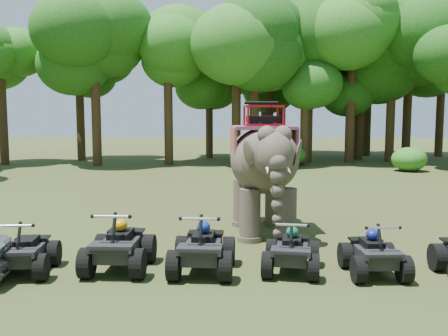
{
  "coord_description": "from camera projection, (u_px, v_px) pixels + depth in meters",
  "views": [
    {
      "loc": [
        0.51,
        -11.46,
        3.32
      ],
      "look_at": [
        0.0,
        1.2,
        1.9
      ],
      "focal_mm": 40.0,
      "sensor_mm": 36.0,
      "label": 1
    }
  ],
  "objects": [
    {
      "name": "tree_36",
      "position": [
        352.0,
        109.0,
        34.78
      ],
      "size": [
        4.95,
        4.95,
        7.08
      ],
      "primitive_type": null,
      "color": "#195114",
      "rests_on": "ground"
    },
    {
      "name": "tree_27",
      "position": [
        351.0,
        84.0,
        32.42
      ],
      "size": [
        7.21,
        7.21,
        10.29
      ],
      "primitive_type": null,
      "color": "#195114",
      "rests_on": "ground"
    },
    {
      "name": "tree_31",
      "position": [
        209.0,
        109.0,
        36.1
      ],
      "size": [
        5.03,
        5.03,
        7.18
      ],
      "primitive_type": null,
      "color": "#195114",
      "rests_on": "ground"
    },
    {
      "name": "atv_2",
      "position": [
        203.0,
        242.0,
        10.33
      ],
      "size": [
        1.32,
        1.78,
        1.3
      ],
      "primitive_type": null,
      "rotation": [
        0.0,
        0.0,
        -0.03
      ],
      "color": "black",
      "rests_on": "ground"
    },
    {
      "name": "tree_33",
      "position": [
        282.0,
        89.0,
        39.26
      ],
      "size": [
        7.21,
        7.21,
        10.3
      ],
      "primitive_type": null,
      "color": "#195114",
      "rests_on": "ground"
    },
    {
      "name": "tree_35",
      "position": [
        255.0,
        85.0,
        31.32
      ],
      "size": [
        7.08,
        7.08,
        10.12
      ],
      "primitive_type": null,
      "color": "#195114",
      "rests_on": "ground"
    },
    {
      "name": "tree_32",
      "position": [
        366.0,
        103.0,
        38.34
      ],
      "size": [
        5.67,
        5.67,
        8.09
      ],
      "primitive_type": null,
      "color": "#195114",
      "rests_on": "ground"
    },
    {
      "name": "tree_1",
      "position": [
        305.0,
        110.0,
        31.1
      ],
      "size": [
        4.85,
        4.85,
        6.94
      ],
      "primitive_type": null,
      "color": "#195114",
      "rests_on": "ground"
    },
    {
      "name": "tree_42",
      "position": [
        441.0,
        92.0,
        37.21
      ],
      "size": [
        6.71,
        6.71,
        9.58
      ],
      "primitive_type": null,
      "color": "#195114",
      "rests_on": "ground"
    },
    {
      "name": "tree_0",
      "position": [
        236.0,
        91.0,
        31.6
      ],
      "size": [
        6.56,
        6.56,
        9.38
      ],
      "primitive_type": null,
      "color": "#195114",
      "rests_on": "ground"
    },
    {
      "name": "atv_3",
      "position": [
        292.0,
        245.0,
        10.36
      ],
      "size": [
        1.33,
        1.69,
        1.15
      ],
      "primitive_type": null,
      "rotation": [
        0.0,
        0.0,
        -0.14
      ],
      "color": "black",
      "rests_on": "ground"
    },
    {
      "name": "tree_28",
      "position": [
        360.0,
        93.0,
        34.96
      ],
      "size": [
        6.55,
        6.55,
        9.35
      ],
      "primitive_type": null,
      "color": "#195114",
      "rests_on": "ground"
    },
    {
      "name": "atv_4",
      "position": [
        374.0,
        248.0,
        10.17
      ],
      "size": [
        1.22,
        1.6,
        1.14
      ],
      "primitive_type": null,
      "rotation": [
        0.0,
        0.0,
        0.07
      ],
      "color": "black",
      "rests_on": "ground"
    },
    {
      "name": "tree_34",
      "position": [
        309.0,
        84.0,
        33.09
      ],
      "size": [
        7.25,
        7.25,
        10.36
      ],
      "primitive_type": null,
      "color": "#195114",
      "rests_on": "ground"
    },
    {
      "name": "tree_25",
      "position": [
        96.0,
        93.0,
        30.75
      ],
      "size": [
        6.33,
        6.33,
        9.04
      ],
      "primitive_type": null,
      "color": "#195114",
      "rests_on": "ground"
    },
    {
      "name": "tree_40",
      "position": [
        264.0,
        105.0,
        38.73
      ],
      "size": [
        5.4,
        5.4,
        7.71
      ],
      "primitive_type": null,
      "color": "#195114",
      "rests_on": "ground"
    },
    {
      "name": "ground",
      "position": [
        222.0,
        254.0,
        11.77
      ],
      "size": [
        110.0,
        110.0,
        0.0
      ],
      "primitive_type": "plane",
      "color": "#47381E",
      "rests_on": "ground"
    },
    {
      "name": "tree_30",
      "position": [
        408.0,
        87.0,
        35.16
      ],
      "size": [
        7.09,
        7.09,
        10.13
      ],
      "primitive_type": null,
      "color": "#195114",
      "rests_on": "ground"
    },
    {
      "name": "tree_38",
      "position": [
        270.0,
        85.0,
        35.93
      ],
      "size": [
        7.4,
        7.4,
        10.57
      ],
      "primitive_type": null,
      "color": "#195114",
      "rests_on": "ground"
    },
    {
      "name": "tree_2",
      "position": [
        391.0,
        91.0,
        33.2
      ],
      "size": [
        6.62,
        6.62,
        9.46
      ],
      "primitive_type": null,
      "color": "#195114",
      "rests_on": "ground"
    },
    {
      "name": "tree_37",
      "position": [
        80.0,
        99.0,
        34.23
      ],
      "size": [
        5.96,
        5.96,
        8.51
      ],
      "primitive_type": null,
      "color": "#195114",
      "rests_on": "ground"
    },
    {
      "name": "atv_0",
      "position": [
        25.0,
        246.0,
        10.27
      ],
      "size": [
        1.32,
        1.69,
        1.15
      ],
      "primitive_type": null,
      "rotation": [
        0.0,
        0.0,
        0.13
      ],
      "color": "black",
      "rests_on": "ground"
    },
    {
      "name": "atv_1",
      "position": [
        119.0,
        239.0,
        10.49
      ],
      "size": [
        1.29,
        1.77,
        1.31
      ],
      "primitive_type": null,
      "rotation": [
        0.0,
        0.0,
        -0.0
      ],
      "color": "black",
      "rests_on": "ground"
    },
    {
      "name": "elephant",
      "position": [
        263.0,
        168.0,
        13.64
      ],
      "size": [
        2.34,
        4.46,
        3.6
      ],
      "primitive_type": null,
      "rotation": [
        0.0,
        0.0,
        0.11
      ],
      "color": "#4E4139",
      "rests_on": "ground"
    },
    {
      "name": "tree_26",
      "position": [
        168.0,
        98.0,
        31.43
      ],
      "size": [
        5.94,
        5.94,
        8.48
      ],
      "primitive_type": null,
      "color": "#195114",
      "rests_on": "ground"
    },
    {
      "name": "tree_29",
      "position": [
        368.0,
        100.0,
        38.04
      ],
      "size": [
        5.98,
        5.98,
        8.54
      ],
      "primitive_type": null,
      "color": "#195114",
      "rests_on": "ground"
    },
    {
      "name": "tree_24",
      "position": [
        2.0,
        100.0,
        31.31
      ],
      "size": [
        5.76,
        5.76,
        8.22
      ],
      "primitive_type": null,
      "color": "#195114",
      "rests_on": "ground"
    }
  ]
}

